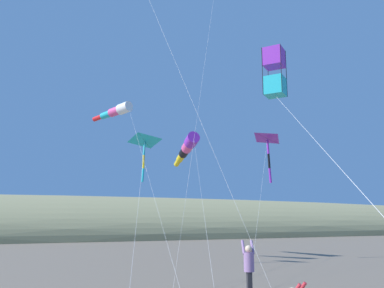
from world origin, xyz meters
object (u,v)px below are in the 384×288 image
at_px(kite_windsock_green_low_center, 116,111).
at_px(kite_box_black_fish_shape, 275,72).
at_px(kite_delta_rainbow_low_near, 268,139).
at_px(kite_windsock_orange_high_right, 187,148).
at_px(kite_delta_yellow_midlevel, 145,141).
at_px(person_adult_flyer, 249,265).

distance_m(kite_windsock_green_low_center, kite_box_black_fish_shape, 14.84).
relative_size(kite_delta_rainbow_low_near, kite_box_black_fish_shape, 0.88).
relative_size(kite_windsock_orange_high_right, kite_delta_rainbow_low_near, 1.77).
distance_m(kite_delta_rainbow_low_near, kite_box_black_fish_shape, 14.29).
xyz_separation_m(kite_windsock_green_low_center, kite_box_black_fish_shape, (14.48, 2.54, -2.04)).
bearing_deg(kite_delta_yellow_midlevel, kite_windsock_green_low_center, -149.22).
bearing_deg(kite_windsock_green_low_center, person_adult_flyer, 12.20).
xyz_separation_m(kite_delta_rainbow_low_near, kite_windsock_green_low_center, (-2.26, -9.92, 1.51)).
height_order(person_adult_flyer, kite_delta_yellow_midlevel, kite_delta_yellow_midlevel).
bearing_deg(person_adult_flyer, kite_delta_rainbow_low_near, 143.92).
distance_m(kite_windsock_orange_high_right, kite_windsock_green_low_center, 5.78).
height_order(person_adult_flyer, kite_windsock_green_low_center, kite_windsock_green_low_center).
bearing_deg(kite_delta_rainbow_low_near, kite_box_black_fish_shape, -31.13).
height_order(person_adult_flyer, kite_windsock_orange_high_right, kite_windsock_orange_high_right).
bearing_deg(kite_delta_yellow_midlevel, person_adult_flyer, 7.33).
xyz_separation_m(person_adult_flyer, kite_delta_yellow_midlevel, (-9.94, -1.28, 6.15)).
xyz_separation_m(kite_windsock_orange_high_right, kite_delta_rainbow_low_near, (3.39, 4.58, 0.37)).
distance_m(kite_delta_yellow_midlevel, kite_box_black_fish_shape, 12.24).
distance_m(kite_windsock_green_low_center, kite_delta_yellow_midlevel, 3.53).
height_order(kite_delta_rainbow_low_near, kite_box_black_fish_shape, kite_delta_rainbow_low_near).
relative_size(person_adult_flyer, kite_delta_yellow_midlevel, 0.13).
relative_size(kite_delta_rainbow_low_near, kite_delta_yellow_midlevel, 0.76).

